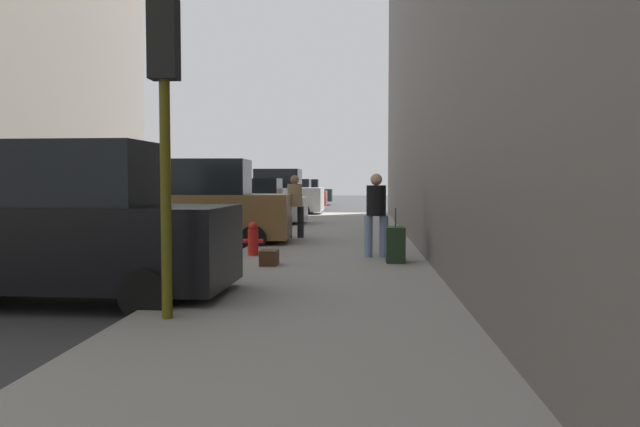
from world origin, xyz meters
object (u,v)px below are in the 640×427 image
(traffic_light, at_px, (165,88))
(pedestrian_in_tan_coat, at_px, (295,203))
(parked_white_van, at_px, (275,195))
(parked_black_suv, at_px, (69,230))
(parked_red_hatchback, at_px, (291,195))
(fire_hydrant, at_px, (253,239))
(parked_bronze_suv, at_px, (201,207))
(duffel_bag, at_px, (269,258))
(parked_dark_green_sedan, at_px, (303,193))
(pedestrian_in_jeans, at_px, (376,211))
(rolling_suitcase, at_px, (395,244))
(parked_silver_sedan, at_px, (250,204))

(traffic_light, relative_size, pedestrian_in_tan_coat, 2.11)
(parked_white_van, xyz_separation_m, traffic_light, (1.85, -22.26, 1.73))
(traffic_light, bearing_deg, parked_black_suv, 141.56)
(parked_white_van, height_order, pedestrian_in_tan_coat, parked_white_van)
(parked_red_hatchback, bearing_deg, fire_hydrant, -85.56)
(parked_bronze_suv, bearing_deg, duffel_bag, -60.58)
(duffel_bag, bearing_deg, parked_dark_green_sedan, 94.24)
(pedestrian_in_tan_coat, bearing_deg, pedestrian_in_jeans, -63.13)
(parked_bronze_suv, xyz_separation_m, parked_dark_green_sedan, (0.00, 27.62, -0.18))
(fire_hydrant, distance_m, rolling_suitcase, 3.05)
(parked_red_hatchback, bearing_deg, pedestrian_in_jeans, -79.40)
(parked_dark_green_sedan, distance_m, duffel_bag, 31.90)
(parked_black_suv, bearing_deg, fire_hydrant, 68.09)
(parked_bronze_suv, xyz_separation_m, duffel_bag, (2.36, -4.19, -0.74))
(parked_bronze_suv, height_order, rolling_suitcase, parked_bronze_suv)
(rolling_suitcase, xyz_separation_m, duffel_bag, (-2.36, -0.59, -0.20))
(duffel_bag, bearing_deg, pedestrian_in_tan_coat, 91.20)
(traffic_light, bearing_deg, parked_dark_green_sedan, 92.92)
(parked_bronze_suv, xyz_separation_m, rolling_suitcase, (4.72, -3.60, -0.54))
(parked_white_van, bearing_deg, duffel_bag, -82.44)
(fire_hydrant, xyz_separation_m, pedestrian_in_tan_coat, (0.44, 4.11, 0.61))
(traffic_light, relative_size, rolling_suitcase, 3.46)
(parked_black_suv, height_order, parked_dark_green_sedan, parked_black_suv)
(rolling_suitcase, bearing_deg, parked_silver_sedan, 114.12)
(parked_bronze_suv, distance_m, traffic_light, 9.04)
(parked_white_van, height_order, pedestrian_in_jeans, parked_white_van)
(traffic_light, distance_m, rolling_suitcase, 6.26)
(parked_silver_sedan, distance_m, fire_hydrant, 9.84)
(parked_bronze_suv, xyz_separation_m, traffic_light, (1.85, -8.68, 1.73))
(parked_silver_sedan, distance_m, rolling_suitcase, 11.56)
(parked_bronze_suv, relative_size, fire_hydrant, 6.62)
(parked_bronze_suv, relative_size, pedestrian_in_tan_coat, 2.73)
(parked_red_hatchback, height_order, pedestrian_in_tan_coat, pedestrian_in_tan_coat)
(parked_black_suv, bearing_deg, rolling_suitcase, 37.37)
(parked_red_hatchback, xyz_separation_m, pedestrian_in_jeans, (4.37, -23.34, 0.26))
(pedestrian_in_tan_coat, bearing_deg, parked_dark_green_sedan, 94.89)
(parked_dark_green_sedan, bearing_deg, rolling_suitcase, -81.40)
(parked_bronze_suv, height_order, parked_silver_sedan, parked_bronze_suv)
(parked_white_van, relative_size, fire_hydrant, 6.62)
(pedestrian_in_jeans, bearing_deg, duffel_bag, -145.54)
(parked_bronze_suv, distance_m, fire_hydrant, 3.31)
(parked_dark_green_sedan, xyz_separation_m, traffic_light, (1.85, -36.30, 1.91))
(parked_red_hatchback, bearing_deg, rolling_suitcase, -78.93)
(pedestrian_in_tan_coat, distance_m, duffel_bag, 5.63)
(fire_hydrant, bearing_deg, parked_silver_sedan, 100.57)
(parked_bronze_suv, height_order, pedestrian_in_tan_coat, parked_bronze_suv)
(parked_black_suv, height_order, fire_hydrant, parked_black_suv)
(parked_silver_sedan, bearing_deg, parked_red_hatchback, 90.00)
(parked_black_suv, distance_m, parked_silver_sedan, 14.15)
(traffic_light, bearing_deg, rolling_suitcase, 60.54)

